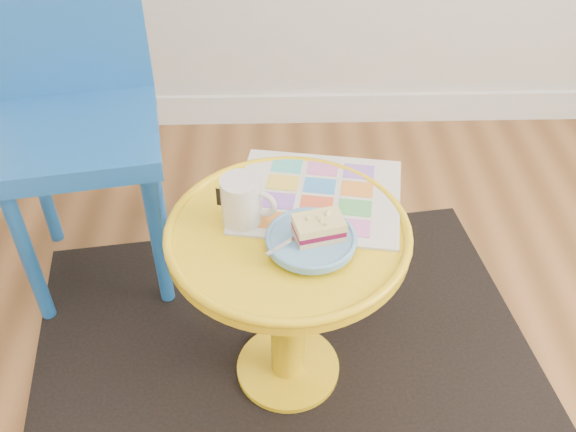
{
  "coord_description": "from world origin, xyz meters",
  "views": [
    {
      "loc": [
        0.05,
        -0.2,
        1.39
      ],
      "look_at": [
        0.08,
        0.8,
        0.53
      ],
      "focal_mm": 40.0,
      "sensor_mm": 36.0,
      "label": 1
    }
  ],
  "objects_px": {
    "side_table": "(288,276)",
    "chair": "(73,99)",
    "mug": "(242,201)",
    "plate": "(311,240)",
    "newspaper": "(318,196)"
  },
  "relations": [
    {
      "from": "chair",
      "to": "newspaper",
      "type": "bearing_deg",
      "value": -40.19
    },
    {
      "from": "chair",
      "to": "plate",
      "type": "relative_size",
      "value": 5.12
    },
    {
      "from": "chair",
      "to": "newspaper",
      "type": "height_order",
      "value": "chair"
    },
    {
      "from": "chair",
      "to": "plate",
      "type": "height_order",
      "value": "chair"
    },
    {
      "from": "side_table",
      "to": "plate",
      "type": "height_order",
      "value": "plate"
    },
    {
      "from": "side_table",
      "to": "chair",
      "type": "bearing_deg",
      "value": 139.34
    },
    {
      "from": "mug",
      "to": "side_table",
      "type": "bearing_deg",
      "value": 1.36
    },
    {
      "from": "side_table",
      "to": "plate",
      "type": "bearing_deg",
      "value": -49.07
    },
    {
      "from": "side_table",
      "to": "chair",
      "type": "height_order",
      "value": "chair"
    },
    {
      "from": "side_table",
      "to": "mug",
      "type": "bearing_deg",
      "value": 162.29
    },
    {
      "from": "chair",
      "to": "newspaper",
      "type": "distance_m",
      "value": 0.71
    },
    {
      "from": "chair",
      "to": "mug",
      "type": "bearing_deg",
      "value": -54.08
    },
    {
      "from": "newspaper",
      "to": "mug",
      "type": "xyz_separation_m",
      "value": [
        -0.16,
        -0.08,
        0.06
      ]
    },
    {
      "from": "chair",
      "to": "mug",
      "type": "xyz_separation_m",
      "value": [
        0.45,
        -0.44,
        0.01
      ]
    },
    {
      "from": "newspaper",
      "to": "plate",
      "type": "height_order",
      "value": "plate"
    }
  ]
}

